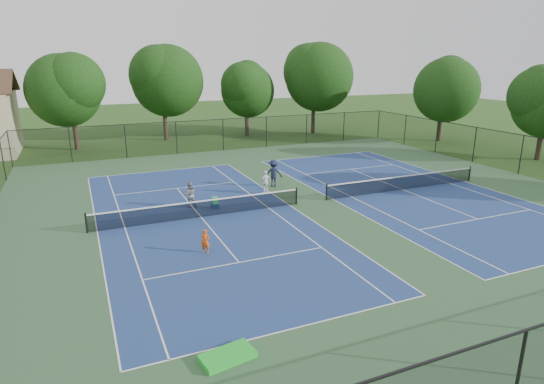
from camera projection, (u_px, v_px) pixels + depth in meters
name	position (u px, v px, depth m)	size (l,w,h in m)	color
ground	(311.00, 202.00, 28.11)	(140.00, 140.00, 0.00)	#234716
court_pad	(311.00, 202.00, 28.11)	(36.00, 36.00, 0.01)	#2E5231
tennis_court_left	(201.00, 216.00, 25.43)	(12.00, 23.83, 1.07)	navy
tennis_court_right	(403.00, 188.00, 30.75)	(12.00, 23.83, 1.07)	navy
perimeter_fence	(312.00, 177.00, 27.66)	(36.08, 36.08, 3.02)	black
tree_back_a	(70.00, 86.00, 42.59)	(6.80, 6.80, 9.15)	#2D2116
tree_back_b	(162.00, 78.00, 47.61)	(7.60, 7.60, 10.03)	#2D2116
tree_back_c	(246.00, 87.00, 50.47)	(6.00, 6.00, 8.40)	#2D2116
tree_back_d	(314.00, 74.00, 52.25)	(7.80, 7.80, 10.37)	#2D2116
tree_side_e	(444.00, 86.00, 47.54)	(6.60, 6.60, 8.87)	#2D2116
child_player	(205.00, 241.00, 20.66)	(0.41, 0.27, 1.13)	#E54E0F
instructor	(190.00, 195.00, 27.00)	(0.75, 0.58, 1.54)	gray
bystander_a	(265.00, 182.00, 29.69)	(0.92, 0.38, 1.57)	white
bystander_b	(274.00, 173.00, 31.37)	(1.21, 0.69, 1.87)	#1A2039
ball_crate	(215.00, 206.00, 26.92)	(0.40, 0.32, 0.30)	navy
ball_hopper	(215.00, 200.00, 26.81)	(0.34, 0.28, 0.42)	green
green_tarp	(228.00, 356.00, 13.45)	(1.60, 0.85, 0.18)	#17A618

